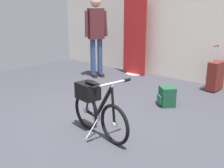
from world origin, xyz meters
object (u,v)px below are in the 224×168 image
(folding_bike_foreground, at_px, (95,106))
(rolling_suitcase, at_px, (215,76))
(floor_banner_stand, at_px, (134,42))
(visitor_near_wall, at_px, (96,31))
(backpack_on_floor, at_px, (167,96))

(folding_bike_foreground, distance_m, rolling_suitcase, 2.72)
(floor_banner_stand, height_order, visitor_near_wall, visitor_near_wall)
(rolling_suitcase, height_order, backpack_on_floor, rolling_suitcase)
(rolling_suitcase, relative_size, backpack_on_floor, 2.55)
(folding_bike_foreground, bearing_deg, rolling_suitcase, 80.76)
(visitor_near_wall, height_order, backpack_on_floor, visitor_near_wall)
(floor_banner_stand, height_order, backpack_on_floor, floor_banner_stand)
(visitor_near_wall, bearing_deg, folding_bike_foreground, -46.31)
(rolling_suitcase, bearing_deg, floor_banner_stand, 178.88)
(floor_banner_stand, relative_size, folding_bike_foreground, 1.66)
(rolling_suitcase, bearing_deg, backpack_on_floor, -101.92)
(floor_banner_stand, height_order, folding_bike_foreground, floor_banner_stand)
(backpack_on_floor, bearing_deg, visitor_near_wall, 163.29)
(rolling_suitcase, bearing_deg, folding_bike_foreground, -99.24)
(folding_bike_foreground, height_order, backpack_on_floor, folding_bike_foreground)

